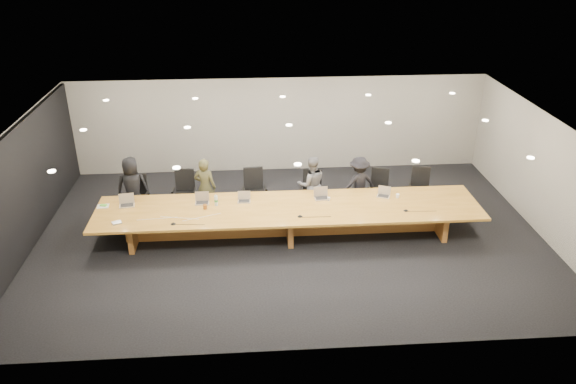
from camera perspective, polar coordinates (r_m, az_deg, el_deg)
name	(u,v)px	position (r m, az deg, el deg)	size (l,w,h in m)	color
ground	(289,235)	(13.48, 0.09, -4.38)	(12.00, 12.00, 0.00)	black
back_wall	(279,125)	(16.54, -0.93, 6.83)	(12.00, 0.02, 2.80)	#B4B1A4
left_wall_panel	(23,191)	(13.79, -25.35, 0.08)	(0.08, 7.84, 2.74)	black
conference_table	(289,216)	(13.23, 0.09, -2.44)	(9.00, 1.80, 0.75)	#9A6721
chair_far_left	(136,197)	(14.54, -15.15, -0.45)	(0.57, 0.57, 1.13)	black
chair_left	(184,193)	(14.44, -10.49, -0.06)	(0.59, 0.59, 1.17)	black
chair_mid_left	(255,191)	(14.29, -3.41, 0.09)	(0.60, 0.60, 1.18)	black
chair_mid_right	(312,192)	(14.28, 2.42, 0.01)	(0.58, 0.58, 1.14)	black
chair_right	(379,189)	(14.67, 9.19, 0.28)	(0.55, 0.55, 1.08)	black
chair_far_right	(420,189)	(14.87, 13.26, 0.33)	(0.57, 0.57, 1.11)	black
person_a	(133,187)	(14.51, -15.51, 0.45)	(0.78, 0.51, 1.59)	black
person_b	(205,187)	(14.21, -8.41, 0.48)	(0.56, 0.37, 1.54)	#36351D
person_c	(311,184)	(14.26, 2.39, 0.78)	(0.73, 0.57, 1.50)	#5C5C5E
person_d	(359,183)	(14.49, 7.19, 0.87)	(0.93, 0.54, 1.44)	black
laptop_a	(126,201)	(13.65, -16.10, -0.85)	(0.35, 0.25, 0.27)	#C6B597
laptop_b	(202,198)	(13.40, -8.75, -0.65)	(0.33, 0.24, 0.26)	tan
laptop_c	(244,197)	(13.36, -4.50, -0.54)	(0.30, 0.22, 0.24)	#C1B193
laptop_d	(322,194)	(13.48, 3.45, -0.17)	(0.34, 0.25, 0.27)	tan
laptop_e	(384,192)	(13.76, 9.69, -0.01)	(0.30, 0.22, 0.24)	#C5B396
water_bottle	(216,201)	(13.25, -7.32, -0.88)	(0.08, 0.08, 0.25)	#B3C4BF
amber_mug	(205,207)	(13.16, -8.42, -1.49)	(0.09, 0.09, 0.11)	brown
paper_cup_near	(329,199)	(13.44, 4.17, -0.72)	(0.07, 0.07, 0.08)	silver
paper_cup_far	(398,196)	(13.80, 11.07, -0.39)	(0.08, 0.08, 0.10)	white
notepad	(103,206)	(13.84, -18.28, -1.38)	(0.27, 0.21, 0.02)	silver
lime_gadget	(103,205)	(13.84, -18.24, -1.28)	(0.15, 0.09, 0.02)	#53AE2E
av_box	(117,223)	(12.99, -17.01, -3.00)	(0.20, 0.15, 0.03)	#9F9FA4
mic_left	(173,223)	(12.65, -11.59, -3.15)	(0.12, 0.12, 0.03)	black
mic_center	(300,216)	(12.71, 1.23, -2.45)	(0.12, 0.12, 0.03)	black
mic_right	(406,210)	(13.24, 11.90, -1.82)	(0.11, 0.11, 0.03)	black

